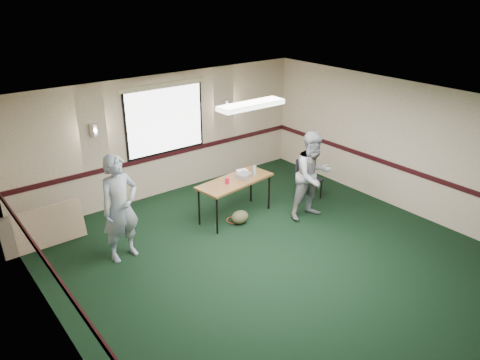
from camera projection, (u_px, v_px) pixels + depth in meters
ground at (287, 269)px, 7.95m from camera, size 8.00×8.00×0.00m
room_shell at (214, 148)px, 8.87m from camera, size 8.00×8.02×8.00m
folding_table at (235, 183)px, 9.41m from camera, size 1.71×0.87×0.82m
projector at (244, 176)px, 9.48m from camera, size 0.34×0.31×0.09m
game_console at (242, 171)px, 9.73m from camera, size 0.26×0.23×0.05m
red_cup at (227, 181)px, 9.20m from camera, size 0.08×0.08×0.13m
water_bottle at (255, 170)px, 9.62m from camera, size 0.06×0.06×0.19m
duffel_bag at (240, 217)px, 9.38m from camera, size 0.43×0.36×0.27m
cable_coil at (234, 220)px, 9.53m from camera, size 0.41×0.41×0.02m
folded_table at (44, 228)px, 8.49m from camera, size 1.47×0.24×0.75m
conference_chair at (307, 175)px, 10.36m from camera, size 0.48×0.50×0.91m
person_left at (120, 208)px, 7.93m from camera, size 0.75×0.55×1.91m
person_right at (313, 176)px, 9.35m from camera, size 0.95×0.77×1.83m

